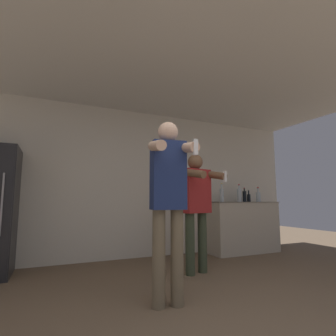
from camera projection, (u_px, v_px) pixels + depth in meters
wall_back at (123, 182)px, 4.51m from camera, size 7.00×0.06×2.55m
ceiling_slab at (156, 71)px, 3.27m from camera, size 7.00×3.56×0.05m
counter at (241, 227)px, 4.99m from camera, size 1.39×0.65×0.94m
bottle_amber_bourbon at (222, 195)px, 4.82m from camera, size 0.07×0.07×0.35m
bottle_short_whiskey at (249, 198)px, 5.06m from camera, size 0.07×0.07×0.23m
bottle_dark_rum at (258, 196)px, 5.16m from camera, size 0.09×0.09×0.29m
bottle_brown_liquor at (245, 196)px, 5.02m from camera, size 0.07×0.07×0.27m
bottle_green_wine at (239, 195)px, 4.98m from camera, size 0.08×0.08×0.34m
person_woman_foreground at (168, 194)px, 2.50m from camera, size 0.45×0.49×1.74m
person_man_side at (196, 200)px, 3.58m from camera, size 0.57×0.56×1.61m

